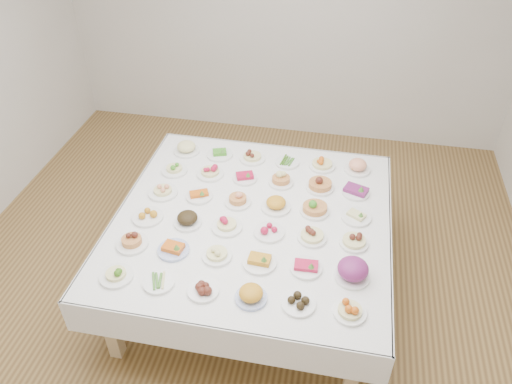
% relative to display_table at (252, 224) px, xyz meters
% --- Properties ---
extents(room_envelope, '(5.02, 5.02, 2.81)m').
position_rel_display_table_xyz_m(room_envelope, '(-0.14, 0.06, 1.15)').
color(room_envelope, olive).
rests_on(room_envelope, ground).
extents(display_table, '(2.07, 2.07, 0.75)m').
position_rel_display_table_xyz_m(display_table, '(0.00, 0.00, 0.00)').
color(display_table, white).
rests_on(display_table, ground).
extents(dish_0, '(0.22, 0.22, 0.11)m').
position_rel_display_table_xyz_m(dish_0, '(-0.76, -0.76, 0.12)').
color(dish_0, white).
rests_on(dish_0, display_table).
extents(dish_1, '(0.20, 0.20, 0.05)m').
position_rel_display_table_xyz_m(dish_1, '(-0.46, -0.76, 0.09)').
color(dish_1, white).
rests_on(dish_1, display_table).
extents(dish_2, '(0.20, 0.20, 0.08)m').
position_rel_display_table_xyz_m(dish_2, '(-0.16, -0.77, 0.10)').
color(dish_2, white).
rests_on(dish_2, display_table).
extents(dish_3, '(0.20, 0.20, 0.11)m').
position_rel_display_table_xyz_m(dish_3, '(0.15, -0.77, 0.12)').
color(dish_3, '#4C66B2').
rests_on(dish_3, display_table).
extents(dish_4, '(0.21, 0.21, 0.08)m').
position_rel_display_table_xyz_m(dish_4, '(0.45, -0.76, 0.10)').
color(dish_4, white).
rests_on(dish_4, display_table).
extents(dish_5, '(0.21, 0.21, 0.12)m').
position_rel_display_table_xyz_m(dish_5, '(0.76, -0.76, 0.13)').
color(dish_5, white).
rests_on(dish_5, display_table).
extents(dish_6, '(0.22, 0.22, 0.12)m').
position_rel_display_table_xyz_m(dish_6, '(-0.77, -0.45, 0.12)').
color(dish_6, white).
rests_on(dish_6, display_table).
extents(dish_7, '(0.22, 0.22, 0.10)m').
position_rel_display_table_xyz_m(dish_7, '(-0.47, -0.46, 0.11)').
color(dish_7, '#4C66B2').
rests_on(dish_7, display_table).
extents(dish_8, '(0.20, 0.20, 0.10)m').
position_rel_display_table_xyz_m(dish_8, '(-0.15, -0.45, 0.12)').
color(dish_8, white).
rests_on(dish_8, display_table).
extents(dish_9, '(0.23, 0.23, 0.10)m').
position_rel_display_table_xyz_m(dish_9, '(0.14, -0.46, 0.11)').
color(dish_9, white).
rests_on(dish_9, display_table).
extents(dish_10, '(0.21, 0.21, 0.09)m').
position_rel_display_table_xyz_m(dish_10, '(0.46, -0.45, 0.11)').
color(dish_10, white).
rests_on(dish_10, display_table).
extents(dish_11, '(0.23, 0.23, 0.14)m').
position_rel_display_table_xyz_m(dish_11, '(0.76, -0.46, 0.14)').
color(dish_11, white).
rests_on(dish_11, display_table).
extents(dish_12, '(0.23, 0.23, 0.09)m').
position_rel_display_table_xyz_m(dish_12, '(-0.77, -0.16, 0.11)').
color(dish_12, white).
rests_on(dish_12, display_table).
extents(dish_13, '(0.21, 0.21, 0.11)m').
position_rel_display_table_xyz_m(dish_13, '(-0.45, -0.16, 0.12)').
color(dish_13, white).
rests_on(dish_13, display_table).
extents(dish_14, '(0.23, 0.23, 0.13)m').
position_rel_display_table_xyz_m(dish_14, '(-0.16, -0.15, 0.13)').
color(dish_14, white).
rests_on(dish_14, display_table).
extents(dish_15, '(0.22, 0.22, 0.09)m').
position_rel_display_table_xyz_m(dish_15, '(0.16, -0.15, 0.11)').
color(dish_15, white).
rests_on(dish_15, display_table).
extents(dish_16, '(0.21, 0.21, 0.12)m').
position_rel_display_table_xyz_m(dish_16, '(0.47, -0.14, 0.12)').
color(dish_16, white).
rests_on(dish_16, display_table).
extents(dish_17, '(0.20, 0.20, 0.11)m').
position_rel_display_table_xyz_m(dish_17, '(0.76, -0.14, 0.12)').
color(dish_17, white).
rests_on(dish_17, display_table).
extents(dish_18, '(0.23, 0.23, 0.11)m').
position_rel_display_table_xyz_m(dish_18, '(-0.76, 0.15, 0.12)').
color(dish_18, white).
rests_on(dish_18, display_table).
extents(dish_19, '(0.21, 0.21, 0.09)m').
position_rel_display_table_xyz_m(dish_19, '(-0.46, 0.16, 0.10)').
color(dish_19, white).
rests_on(dish_19, display_table).
extents(dish_20, '(0.20, 0.20, 0.11)m').
position_rel_display_table_xyz_m(dish_20, '(-0.14, 0.14, 0.11)').
color(dish_20, white).
rests_on(dish_20, display_table).
extents(dish_21, '(0.23, 0.23, 0.12)m').
position_rel_display_table_xyz_m(dish_21, '(0.16, 0.14, 0.12)').
color(dish_21, white).
rests_on(dish_21, display_table).
extents(dish_22, '(0.23, 0.22, 0.14)m').
position_rel_display_table_xyz_m(dish_22, '(0.46, 0.15, 0.14)').
color(dish_22, white).
rests_on(dish_22, display_table).
extents(dish_23, '(0.22, 0.22, 0.09)m').
position_rel_display_table_xyz_m(dish_23, '(0.77, 0.14, 0.10)').
color(dish_23, white).
rests_on(dish_23, display_table).
extents(dish_24, '(0.21, 0.21, 0.11)m').
position_rel_display_table_xyz_m(dish_24, '(-0.76, 0.45, 0.12)').
color(dish_24, white).
rests_on(dish_24, display_table).
extents(dish_25, '(0.23, 0.23, 0.13)m').
position_rel_display_table_xyz_m(dish_25, '(-0.45, 0.46, 0.13)').
color(dish_25, white).
rests_on(dish_25, display_table).
extents(dish_26, '(0.20, 0.20, 0.08)m').
position_rel_display_table_xyz_m(dish_26, '(-0.16, 0.46, 0.10)').
color(dish_26, white).
rests_on(dish_26, display_table).
extents(dish_27, '(0.20, 0.20, 0.12)m').
position_rel_display_table_xyz_m(dish_27, '(0.15, 0.46, 0.13)').
color(dish_27, white).
rests_on(dish_27, display_table).
extents(dish_28, '(0.22, 0.22, 0.13)m').
position_rel_display_table_xyz_m(dish_28, '(0.47, 0.46, 0.13)').
color(dish_28, white).
rests_on(dish_28, display_table).
extents(dish_29, '(0.22, 0.22, 0.10)m').
position_rel_display_table_xyz_m(dish_29, '(0.75, 0.45, 0.11)').
color(dish_29, white).
rests_on(dish_29, display_table).
extents(dish_30, '(0.22, 0.22, 0.13)m').
position_rel_display_table_xyz_m(dish_30, '(-0.75, 0.76, 0.13)').
color(dish_30, white).
rests_on(dish_30, display_table).
extents(dish_31, '(0.23, 0.23, 0.09)m').
position_rel_display_table_xyz_m(dish_31, '(-0.45, 0.76, 0.10)').
color(dish_31, white).
rests_on(dish_31, display_table).
extents(dish_32, '(0.22, 0.22, 0.12)m').
position_rel_display_table_xyz_m(dish_32, '(-0.15, 0.76, 0.13)').
color(dish_32, white).
rests_on(dish_32, display_table).
extents(dish_33, '(0.20, 0.20, 0.04)m').
position_rel_display_table_xyz_m(dish_33, '(0.16, 0.75, 0.09)').
color(dish_33, white).
rests_on(dish_33, display_table).
extents(dish_34, '(0.22, 0.22, 0.12)m').
position_rel_display_table_xyz_m(dish_34, '(0.46, 0.76, 0.13)').
color(dish_34, white).
rests_on(dish_34, display_table).
extents(dish_35, '(0.22, 0.22, 0.12)m').
position_rel_display_table_xyz_m(dish_35, '(0.75, 0.76, 0.12)').
color(dish_35, white).
rests_on(dish_35, display_table).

